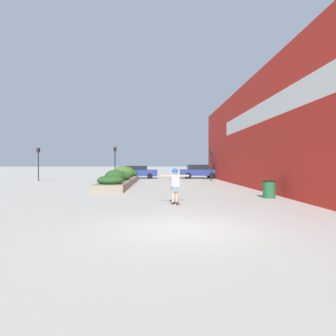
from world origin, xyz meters
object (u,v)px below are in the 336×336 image
at_px(trash_bin, 269,189).
at_px(traffic_light_far_left, 38,158).
at_px(traffic_light_right, 211,159).
at_px(traffic_light_left, 115,158).
at_px(car_center_left, 138,172).
at_px(skateboarder, 175,182).
at_px(skateboard, 175,203).
at_px(car_leftmost, 199,171).

relative_size(trash_bin, traffic_light_far_left, 0.27).
xyz_separation_m(trash_bin, traffic_light_right, (-0.27, 14.86, 1.72)).
bearing_deg(traffic_light_left, car_center_left, 66.73).
relative_size(skateboarder, traffic_light_left, 0.42).
xyz_separation_m(traffic_light_left, traffic_light_right, (9.71, -0.53, -0.18)).
relative_size(skateboard, car_center_left, 0.16).
relative_size(car_center_left, traffic_light_far_left, 1.35).
height_order(trash_bin, traffic_light_far_left, traffic_light_far_left).
bearing_deg(car_leftmost, traffic_light_left, -64.44).
bearing_deg(traffic_light_right, traffic_light_left, 176.87).
bearing_deg(traffic_light_right, car_leftmost, 97.06).
bearing_deg(car_leftmost, skateboard, -10.45).
bearing_deg(car_leftmost, trash_bin, 2.55).
bearing_deg(car_center_left, traffic_light_far_left, -62.94).
bearing_deg(traffic_light_far_left, skateboard, -53.94).
xyz_separation_m(skateboarder, traffic_light_right, (4.65, 17.04, 1.19)).
bearing_deg(trash_bin, traffic_light_left, 122.97).
bearing_deg(traffic_light_far_left, traffic_light_left, 1.87).
xyz_separation_m(car_center_left, traffic_light_left, (-1.99, -4.63, 1.56)).
bearing_deg(skateboarder, skateboard, 66.17).
bearing_deg(trash_bin, skateboarder, -156.17).
bearing_deg(traffic_light_right, skateboard, -105.27).
height_order(skateboard, traffic_light_left, traffic_light_left).
xyz_separation_m(skateboard, traffic_light_left, (-5.06, 17.57, 2.27)).
bearing_deg(skateboard, skateboarder, -113.83).
xyz_separation_m(trash_bin, traffic_light_far_left, (-17.54, 15.15, 1.83)).
bearing_deg(traffic_light_left, skateboard, -73.93).
distance_m(skateboard, skateboarder, 0.91).
relative_size(trash_bin, traffic_light_right, 0.28).
height_order(car_leftmost, car_center_left, car_leftmost).
distance_m(trash_bin, traffic_light_far_left, 23.25).
height_order(trash_bin, car_leftmost, car_leftmost).
relative_size(car_leftmost, car_center_left, 0.98).
bearing_deg(traffic_light_right, trash_bin, -88.94).
bearing_deg(traffic_light_right, traffic_light_far_left, 179.06).
relative_size(skateboard, trash_bin, 0.81).
bearing_deg(skateboard, traffic_light_left, 84.03).
height_order(car_center_left, traffic_light_far_left, traffic_light_far_left).
xyz_separation_m(car_center_left, traffic_light_far_left, (-9.54, -4.87, 1.49)).
distance_m(car_center_left, traffic_light_far_left, 10.82).
height_order(skateboard, traffic_light_right, traffic_light_right).
distance_m(trash_bin, traffic_light_left, 18.45).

